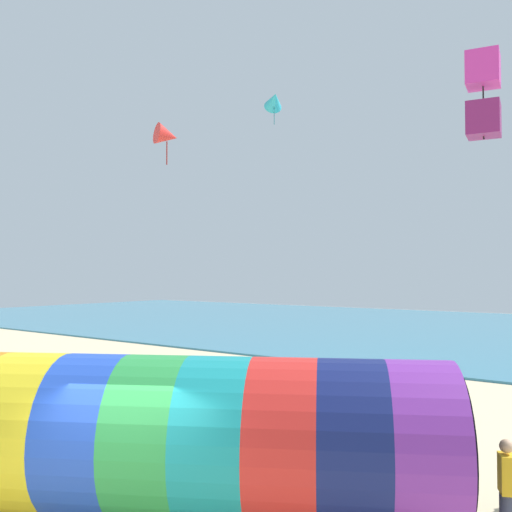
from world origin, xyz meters
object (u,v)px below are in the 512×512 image
at_px(kite_handler, 507,491).
at_px(kite_magenta_box, 483,95).
at_px(giant_inflatable_tube, 189,437).
at_px(kite_red_delta, 167,136).
at_px(kite_cyan_delta, 274,100).

bearing_deg(kite_handler, kite_magenta_box, -123.69).
relative_size(giant_inflatable_tube, kite_handler, 5.60).
relative_size(kite_handler, kite_red_delta, 1.53).
xyz_separation_m(giant_inflatable_tube, kite_cyan_delta, (-7.99, 13.95, 10.91)).
bearing_deg(kite_red_delta, kite_handler, -4.45).
relative_size(giant_inflatable_tube, kite_cyan_delta, 5.56).
height_order(kite_handler, kite_magenta_box, kite_magenta_box).
bearing_deg(kite_magenta_box, kite_red_delta, 173.31).
bearing_deg(kite_red_delta, kite_cyan_delta, 111.36).
height_order(giant_inflatable_tube, kite_handler, giant_inflatable_tube).
height_order(kite_red_delta, kite_magenta_box, kite_red_delta).
bearing_deg(kite_magenta_box, kite_handler, 56.31).
distance_m(kite_cyan_delta, kite_magenta_box, 18.03).
relative_size(giant_inflatable_tube, kite_magenta_box, 6.47).
bearing_deg(giant_inflatable_tube, kite_magenta_box, 24.18).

